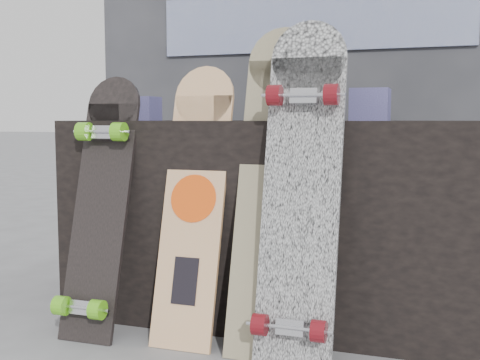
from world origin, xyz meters
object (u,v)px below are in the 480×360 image
(longboard_celtic, at_px, (274,177))
(longboard_cascadia, at_px, (301,184))
(longboard_geisha, at_px, (195,195))
(skateboard_dark, at_px, (100,201))
(vendor_table, at_px, (270,220))

(longboard_celtic, relative_size, longboard_cascadia, 1.00)
(longboard_geisha, xyz_separation_m, longboard_celtic, (0.29, 0.01, 0.07))
(skateboard_dark, bearing_deg, longboard_cascadia, -1.07)
(vendor_table, height_order, longboard_cascadia, longboard_cascadia)
(longboard_geisha, bearing_deg, longboard_cascadia, -10.50)
(longboard_celtic, height_order, longboard_cascadia, longboard_cascadia)
(longboard_geisha, distance_m, skateboard_dark, 0.36)
(longboard_geisha, relative_size, longboard_cascadia, 0.88)
(longboard_geisha, height_order, longboard_cascadia, longboard_cascadia)
(skateboard_dark, bearing_deg, longboard_geisha, 9.89)
(vendor_table, relative_size, longboard_celtic, 1.40)
(longboard_celtic, bearing_deg, longboard_cascadia, -37.65)
(skateboard_dark, bearing_deg, vendor_table, 34.51)
(longboard_geisha, bearing_deg, skateboard_dark, -170.11)
(vendor_table, bearing_deg, longboard_cascadia, -61.04)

